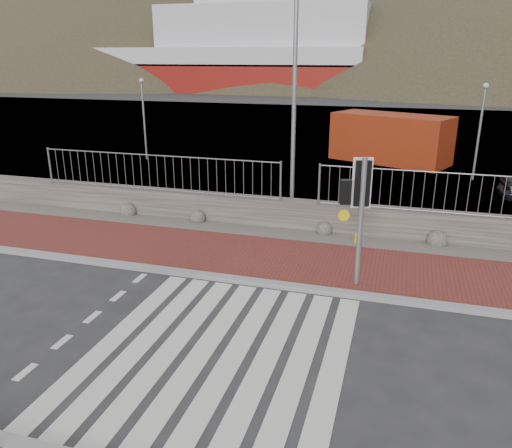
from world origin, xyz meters
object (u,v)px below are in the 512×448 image
(ferry, at_px, (223,54))
(streetlight, at_px, (298,84))
(traffic_signal_far, at_px, (360,195))
(shipping_container, at_px, (390,138))

(ferry, relative_size, streetlight, 6.45)
(traffic_signal_far, relative_size, streetlight, 0.40)
(ferry, bearing_deg, streetlight, -67.87)
(traffic_signal_far, distance_m, shipping_container, 15.36)
(ferry, distance_m, streetlight, 64.61)
(ferry, bearing_deg, shipping_container, -61.22)
(streetlight, bearing_deg, shipping_container, 93.82)
(streetlight, bearing_deg, ferry, 129.39)
(traffic_signal_far, bearing_deg, streetlight, -77.88)
(traffic_signal_far, height_order, shipping_container, traffic_signal_far)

